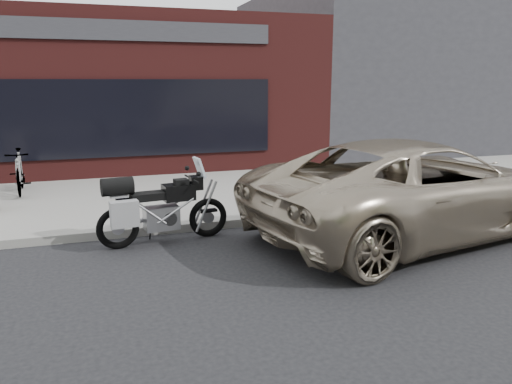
{
  "coord_description": "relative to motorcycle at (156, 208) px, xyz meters",
  "views": [
    {
      "loc": [
        -1.75,
        -4.54,
        2.66
      ],
      "look_at": [
        0.76,
        3.16,
        0.85
      ],
      "focal_mm": 35.0,
      "sensor_mm": 36.0,
      "label": 1
    }
  ],
  "objects": [
    {
      "name": "ground",
      "position": [
        0.86,
        -3.52,
        -0.61
      ],
      "size": [
        120.0,
        120.0,
        0.0
      ],
      "primitive_type": "plane",
      "color": "black",
      "rests_on": "ground"
    },
    {
      "name": "near_sidewalk",
      "position": [
        0.86,
        3.48,
        -0.53
      ],
      "size": [
        44.0,
        6.0,
        0.15
      ],
      "primitive_type": "cube",
      "color": "gray",
      "rests_on": "ground"
    },
    {
      "name": "storefront",
      "position": [
        -1.14,
        10.46,
        1.64
      ],
      "size": [
        14.0,
        10.07,
        4.5
      ],
      "color": "#4F1A19",
      "rests_on": "ground"
    },
    {
      "name": "neighbour_building",
      "position": [
        10.86,
        10.48,
        2.39
      ],
      "size": [
        10.0,
        10.0,
        6.0
      ],
      "primitive_type": "cube",
      "color": "#2C2B31",
      "rests_on": "ground"
    },
    {
      "name": "motorcycle",
      "position": [
        0.0,
        0.0,
        0.0
      ],
      "size": [
        2.22,
        0.89,
        1.41
      ],
      "rotation": [
        0.0,
        0.0,
        0.13
      ],
      "color": "black",
      "rests_on": "ground"
    },
    {
      "name": "minivan",
      "position": [
        4.36,
        -0.92,
        0.24
      ],
      "size": [
        6.5,
        3.89,
        1.69
      ],
      "primitive_type": "imported",
      "rotation": [
        0.0,
        0.0,
        1.76
      ],
      "color": "tan",
      "rests_on": "ground"
    },
    {
      "name": "bicycle_rear",
      "position": [
        -2.54,
        4.17,
        0.04
      ],
      "size": [
        0.58,
        1.7,
        1.0
      ],
      "primitive_type": "imported",
      "rotation": [
        0.0,
        0.0,
        0.07
      ],
      "color": "gray",
      "rests_on": "near_sidewalk"
    }
  ]
}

